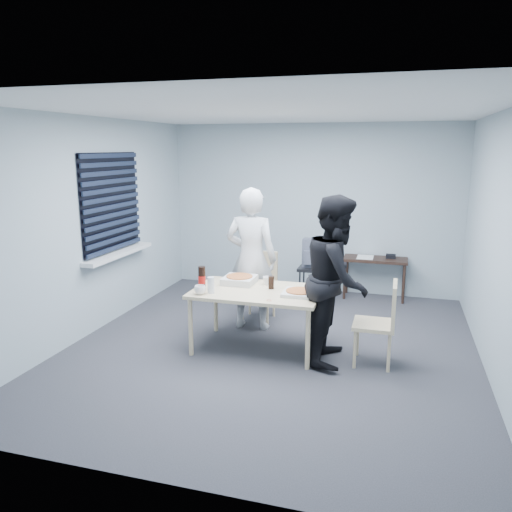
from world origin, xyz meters
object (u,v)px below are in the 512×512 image
(chair_far, at_px, (260,280))
(backpack, at_px, (313,253))
(person_black, at_px, (337,279))
(mug_b, at_px, (267,280))
(chair_right, at_px, (383,318))
(person_white, at_px, (251,259))
(stool, at_px, (312,274))
(soda_bottle, at_px, (202,279))
(side_table, at_px, (375,263))
(mug_a, at_px, (200,290))
(dining_table, at_px, (257,295))

(chair_far, bearing_deg, backpack, 55.19)
(person_black, height_order, mug_b, person_black)
(chair_right, xyz_separation_m, person_white, (-1.62, 0.69, 0.37))
(backpack, bearing_deg, stool, 114.10)
(soda_bottle, bearing_deg, chair_far, 73.86)
(side_table, distance_m, mug_a, 3.18)
(mug_a, bearing_deg, chair_far, 77.70)
(chair_far, bearing_deg, side_table, 43.05)
(chair_right, distance_m, mug_b, 1.38)
(dining_table, height_order, chair_far, chair_far)
(chair_far, bearing_deg, stool, 55.60)
(dining_table, relative_size, mug_a, 11.46)
(stool, height_order, backpack, backpack)
(chair_far, xyz_separation_m, person_white, (-0.01, -0.39, 0.37))
(stool, bearing_deg, dining_table, -99.41)
(chair_far, relative_size, soda_bottle, 3.37)
(person_black, bearing_deg, chair_far, 46.51)
(chair_far, xyz_separation_m, backpack, (0.56, 0.81, 0.23))
(chair_right, relative_size, stool, 1.63)
(chair_right, relative_size, person_black, 0.50)
(chair_right, height_order, side_table, chair_right)
(chair_right, xyz_separation_m, side_table, (-0.20, 2.41, 0.03))
(dining_table, relative_size, person_black, 0.80)
(chair_right, distance_m, stool, 2.18)
(chair_right, xyz_separation_m, person_black, (-0.49, 0.01, 0.37))
(soda_bottle, bearing_deg, chair_right, 2.84)
(person_white, xyz_separation_m, person_black, (1.14, -0.68, 0.00))
(chair_far, height_order, backpack, backpack)
(backpack, bearing_deg, dining_table, -75.37)
(dining_table, xyz_separation_m, soda_bottle, (-0.60, -0.15, 0.19))
(chair_right, distance_m, side_table, 2.42)
(person_black, relative_size, soda_bottle, 6.70)
(person_white, bearing_deg, soda_bottle, 67.06)
(chair_right, relative_size, side_table, 0.96)
(person_black, xyz_separation_m, soda_bottle, (-1.47, -0.11, -0.07))
(chair_right, height_order, backpack, backpack)
(backpack, relative_size, soda_bottle, 1.57)
(person_black, relative_size, side_table, 1.90)
(person_white, height_order, person_black, same)
(mug_a, bearing_deg, backpack, 68.38)
(person_white, height_order, stool, person_white)
(chair_far, xyz_separation_m, person_black, (1.13, -1.07, 0.37))
(chair_right, xyz_separation_m, backpack, (-1.06, 1.89, 0.23))
(side_table, bearing_deg, mug_b, -118.18)
(backpack, distance_m, mug_b, 1.60)
(backpack, bearing_deg, side_table, 55.26)
(chair_far, relative_size, backpack, 2.15)
(mug_b, bearing_deg, backpack, 80.46)
(stool, bearing_deg, mug_b, -99.47)
(mug_b, bearing_deg, side_table, 61.82)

